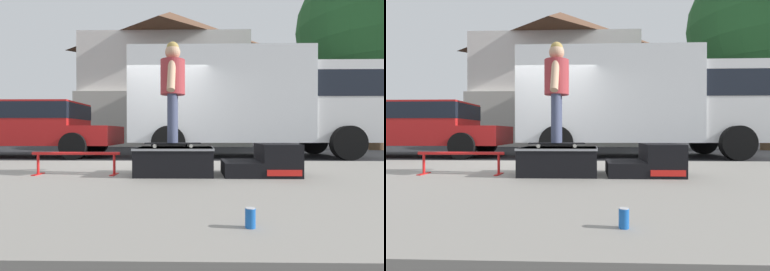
{
  "view_description": "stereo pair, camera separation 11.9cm",
  "coord_description": "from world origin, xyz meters",
  "views": [
    {
      "loc": [
        0.97,
        -6.89,
        0.72
      ],
      "look_at": [
        0.86,
        -1.27,
        0.66
      ],
      "focal_mm": 28.22,
      "sensor_mm": 36.0,
      "label": 1
    },
    {
      "loc": [
        1.08,
        -6.88,
        0.72
      ],
      "look_at": [
        0.86,
        -1.27,
        0.66
      ],
      "focal_mm": 28.22,
      "sensor_mm": 36.0,
      "label": 2
    }
  ],
  "objects": [
    {
      "name": "house_behind",
      "position": [
        -0.8,
        12.25,
        4.24
      ],
      "size": [
        9.54,
        8.23,
        8.4
      ],
      "color": "silver",
      "rests_on": "ground"
    },
    {
      "name": "soda_can",
      "position": [
        1.3,
        -4.99,
        0.18
      ],
      "size": [
        0.07,
        0.07,
        0.13
      ],
      "color": "#1959B2",
      "rests_on": "sidewalk_slab"
    },
    {
      "name": "skate_box",
      "position": [
        0.64,
        -2.62,
        0.33
      ],
      "size": [
        1.08,
        0.76,
        0.39
      ],
      "color": "black",
      "rests_on": "sidewalk_slab"
    },
    {
      "name": "skater_kid",
      "position": [
        0.62,
        -2.66,
        1.41
      ],
      "size": [
        0.34,
        0.73,
        1.41
      ],
      "color": "#3F4766",
      "rests_on": "skateboard"
    },
    {
      "name": "grind_rail",
      "position": [
        -0.76,
        -2.64,
        0.36
      ],
      "size": [
        1.25,
        0.28,
        0.33
      ],
      "color": "red",
      "rests_on": "sidewalk_slab"
    },
    {
      "name": "ground_plane",
      "position": [
        0.0,
        0.0,
        0.0
      ],
      "size": [
        140.0,
        140.0,
        0.0
      ],
      "primitive_type": "plane",
      "color": "black"
    },
    {
      "name": "skateboard",
      "position": [
        0.62,
        -2.66,
        0.56
      ],
      "size": [
        0.8,
        0.28,
        0.07
      ],
      "color": "black",
      "rests_on": "skate_box"
    },
    {
      "name": "pickup_truck_red",
      "position": [
        -4.1,
        2.0,
        0.89
      ],
      "size": [
        5.7,
        2.09,
        1.61
      ],
      "color": "red",
      "rests_on": "ground"
    },
    {
      "name": "sidewalk_slab",
      "position": [
        0.0,
        -3.0,
        0.06
      ],
      "size": [
        50.0,
        5.0,
        0.12
      ],
      "primitive_type": "cube",
      "color": "gray",
      "rests_on": "ground"
    },
    {
      "name": "box_truck",
      "position": [
        2.57,
        2.2,
        1.7
      ],
      "size": [
        6.91,
        2.63,
        3.05
      ],
      "color": "white",
      "rests_on": "ground"
    },
    {
      "name": "kicker_ramp",
      "position": [
        1.93,
        -2.62,
        0.3
      ],
      "size": [
        1.02,
        0.78,
        0.44
      ],
      "color": "black",
      "rests_on": "sidewalk_slab"
    }
  ]
}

